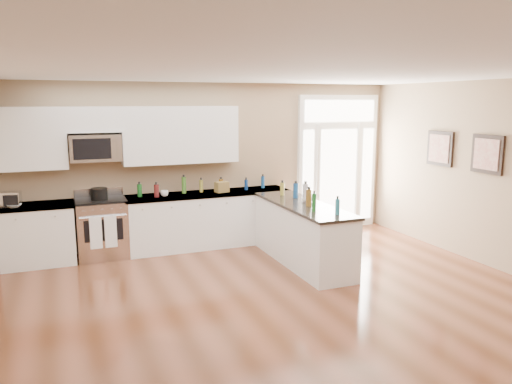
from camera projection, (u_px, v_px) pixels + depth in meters
ground at (319, 334)px, 5.40m from camera, size 8.00×8.00×0.00m
room_shell at (323, 178)px, 5.09m from camera, size 8.00×8.00×8.00m
back_cabinet_left at (38, 236)px, 7.65m from camera, size 1.10×0.66×0.94m
back_cabinet_right at (208, 221)px, 8.64m from camera, size 2.85×0.66×0.94m
peninsula_cabinet at (302, 236)px, 7.71m from camera, size 0.69×2.32×0.94m
upper_cabinet_left at (30, 139)px, 7.51m from camera, size 1.04×0.33×0.95m
upper_cabinet_right at (181, 135)px, 8.35m from camera, size 1.94×0.33×0.95m
upper_cabinet_short at (94, 119)px, 7.80m from camera, size 0.82×0.33×0.40m
microwave at (95, 148)px, 7.84m from camera, size 0.78×0.41×0.42m
entry_door at (338, 163)px, 9.71m from camera, size 1.70×0.10×2.60m
wall_art_near at (440, 148)px, 8.37m from camera, size 0.05×0.58×0.58m
wall_art_far at (487, 154)px, 7.45m from camera, size 0.05×0.58×0.58m
kitchen_range at (102, 228)px, 7.98m from camera, size 0.77×0.69×1.08m
stockpot at (99, 193)px, 7.86m from camera, size 0.27×0.27×0.20m
toaster_oven at (11, 199)px, 7.37m from camera, size 0.29×0.25×0.22m
cardboard_box at (222, 187)px, 8.57m from camera, size 0.24×0.20×0.18m
bowl_left at (14, 206)px, 7.34m from camera, size 0.21×0.21×0.05m
bowl_peninsula at (307, 200)px, 7.76m from camera, size 0.22×0.22×0.06m
cup_counter at (164, 193)px, 8.19m from camera, size 0.16×0.16×0.10m
counter_bottles at (251, 191)px, 8.03m from camera, size 2.41×2.45×0.29m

